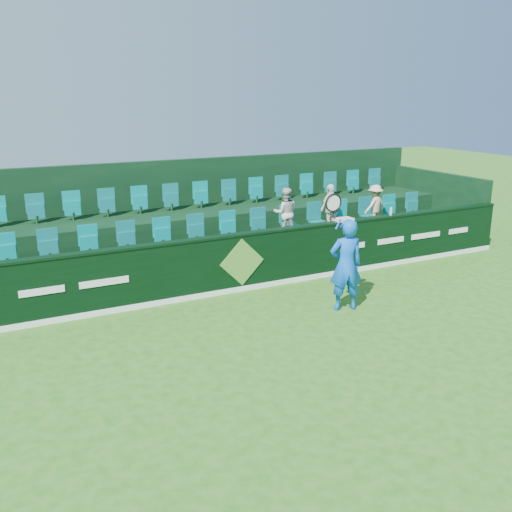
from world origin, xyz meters
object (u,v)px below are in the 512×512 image
spectator_right (375,205)px  tennis_player (346,264)px  towel (344,219)px  drinks_bottle (391,211)px  spectator_middle (331,208)px  spectator_left (285,213)px

spectator_right → tennis_player: bearing=31.7°
towel → drinks_bottle: 1.48m
tennis_player → spectator_middle: tennis_player is taller
spectator_middle → drinks_bottle: spectator_middle is taller
spectator_left → spectator_middle: same height
spectator_middle → spectator_right: (1.48, 0.00, -0.07)m
spectator_right → drinks_bottle: 1.18m
spectator_left → towel: spectator_left is taller
spectator_left → towel: bearing=153.5°
towel → drinks_bottle: bearing=0.0°
drinks_bottle → spectator_right: bearing=71.3°
tennis_player → spectator_right: size_ratio=2.24×
spectator_middle → spectator_right: size_ratio=1.11×
spectator_middle → spectator_right: bearing=164.9°
tennis_player → spectator_middle: 3.71m
tennis_player → towel: bearing=55.7°
spectator_middle → spectator_right: 1.48m
spectator_left → spectator_right: spectator_left is taller
spectator_middle → towel: bearing=56.4°
towel → drinks_bottle: (1.48, 0.00, 0.07)m
spectator_right → towel: bearing=18.4°
spectator_middle → towel: (-0.38, -1.12, -0.06)m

